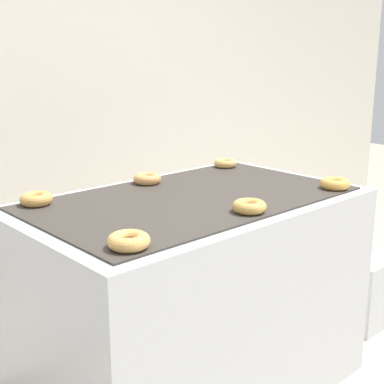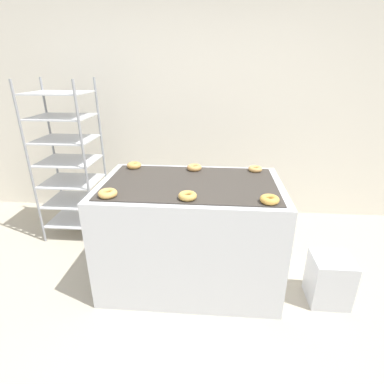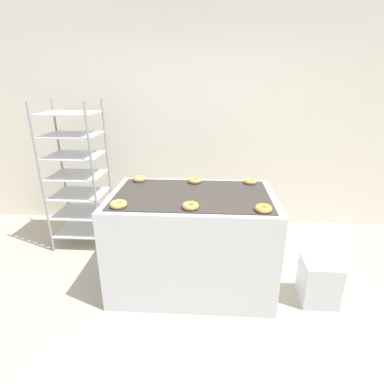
{
  "view_description": "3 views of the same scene",
  "coord_description": "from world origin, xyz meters",
  "px_view_note": "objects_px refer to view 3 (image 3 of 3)",
  "views": [
    {
      "loc": [
        -1.47,
        -0.9,
        1.51
      ],
      "look_at": [
        0.0,
        0.7,
        0.94
      ],
      "focal_mm": 50.0,
      "sensor_mm": 36.0,
      "label": 1
    },
    {
      "loc": [
        0.19,
        -1.51,
        1.77
      ],
      "look_at": [
        0.0,
        0.85,
        0.77
      ],
      "focal_mm": 28.0,
      "sensor_mm": 36.0,
      "label": 2
    },
    {
      "loc": [
        0.15,
        -1.75,
        1.85
      ],
      "look_at": [
        0.0,
        0.7,
        0.94
      ],
      "focal_mm": 28.0,
      "sensor_mm": 36.0,
      "label": 3
    }
  ],
  "objects_px": {
    "fryer_machine": "(192,240)",
    "glaze_bin": "(319,281)",
    "donut_near_center": "(190,206)",
    "donut_far_right": "(250,181)",
    "donut_far_center": "(195,181)",
    "baking_rack_cart": "(77,175)",
    "donut_near_left": "(118,204)",
    "donut_far_left": "(139,179)",
    "donut_near_right": "(263,208)"
  },
  "relations": [
    {
      "from": "donut_near_left",
      "to": "fryer_machine",
      "type": "bearing_deg",
      "value": 29.61
    },
    {
      "from": "glaze_bin",
      "to": "donut_far_left",
      "type": "relative_size",
      "value": 3.1
    },
    {
      "from": "donut_near_right",
      "to": "donut_far_right",
      "type": "relative_size",
      "value": 1.09
    },
    {
      "from": "donut_far_center",
      "to": "donut_far_right",
      "type": "relative_size",
      "value": 1.08
    },
    {
      "from": "fryer_machine",
      "to": "donut_near_center",
      "type": "relative_size",
      "value": 11.17
    },
    {
      "from": "glaze_bin",
      "to": "donut_near_right",
      "type": "xyz_separation_m",
      "value": [
        -0.56,
        -0.14,
        0.74
      ]
    },
    {
      "from": "donut_far_center",
      "to": "donut_far_left",
      "type": "bearing_deg",
      "value": 178.38
    },
    {
      "from": "baking_rack_cart",
      "to": "donut_far_center",
      "type": "height_order",
      "value": "baking_rack_cart"
    },
    {
      "from": "fryer_machine",
      "to": "glaze_bin",
      "type": "distance_m",
      "value": 1.17
    },
    {
      "from": "glaze_bin",
      "to": "donut_near_left",
      "type": "height_order",
      "value": "donut_near_left"
    },
    {
      "from": "donut_far_left",
      "to": "donut_far_center",
      "type": "bearing_deg",
      "value": -1.62
    },
    {
      "from": "glaze_bin",
      "to": "donut_near_center",
      "type": "height_order",
      "value": "donut_near_center"
    },
    {
      "from": "donut_near_center",
      "to": "donut_far_right",
      "type": "height_order",
      "value": "donut_near_center"
    },
    {
      "from": "baking_rack_cart",
      "to": "donut_near_left",
      "type": "height_order",
      "value": "baking_rack_cart"
    },
    {
      "from": "donut_near_left",
      "to": "donut_far_right",
      "type": "xyz_separation_m",
      "value": [
        1.1,
        0.65,
        -0.0
      ]
    },
    {
      "from": "donut_near_left",
      "to": "donut_far_center",
      "type": "distance_m",
      "value": 0.85
    },
    {
      "from": "glaze_bin",
      "to": "donut_near_left",
      "type": "distance_m",
      "value": 1.85
    },
    {
      "from": "donut_far_center",
      "to": "donut_far_right",
      "type": "distance_m",
      "value": 0.54
    },
    {
      "from": "donut_far_right",
      "to": "fryer_machine",
      "type": "bearing_deg",
      "value": -148.9
    },
    {
      "from": "donut_near_left",
      "to": "donut_near_right",
      "type": "xyz_separation_m",
      "value": [
        1.13,
        -0.01,
        -0.0
      ]
    },
    {
      "from": "fryer_machine",
      "to": "donut_far_right",
      "type": "xyz_separation_m",
      "value": [
        0.54,
        0.33,
        0.48
      ]
    },
    {
      "from": "baking_rack_cart",
      "to": "donut_far_center",
      "type": "relative_size",
      "value": 12.86
    },
    {
      "from": "donut_near_center",
      "to": "donut_near_right",
      "type": "height_order",
      "value": "same"
    },
    {
      "from": "fryer_machine",
      "to": "donut_near_center",
      "type": "xyz_separation_m",
      "value": [
        0.01,
        -0.31,
        0.48
      ]
    },
    {
      "from": "fryer_machine",
      "to": "donut_far_center",
      "type": "xyz_separation_m",
      "value": [
        0.01,
        0.32,
        0.48
      ]
    },
    {
      "from": "donut_near_left",
      "to": "baking_rack_cart",
      "type": "bearing_deg",
      "value": 127.57
    },
    {
      "from": "baking_rack_cart",
      "to": "donut_far_center",
      "type": "distance_m",
      "value": 1.42
    },
    {
      "from": "fryer_machine",
      "to": "donut_far_center",
      "type": "bearing_deg",
      "value": 88.73
    },
    {
      "from": "donut_near_left",
      "to": "donut_near_center",
      "type": "height_order",
      "value": "same"
    },
    {
      "from": "donut_near_center",
      "to": "donut_far_center",
      "type": "relative_size",
      "value": 1.01
    },
    {
      "from": "donut_near_left",
      "to": "donut_far_left",
      "type": "bearing_deg",
      "value": 88.39
    },
    {
      "from": "fryer_machine",
      "to": "glaze_bin",
      "type": "relative_size",
      "value": 3.65
    },
    {
      "from": "fryer_machine",
      "to": "donut_far_right",
      "type": "bearing_deg",
      "value": 31.1
    },
    {
      "from": "baking_rack_cart",
      "to": "donut_near_center",
      "type": "height_order",
      "value": "baking_rack_cart"
    },
    {
      "from": "donut_far_left",
      "to": "donut_far_right",
      "type": "distance_m",
      "value": 1.08
    },
    {
      "from": "fryer_machine",
      "to": "donut_near_left",
      "type": "distance_m",
      "value": 0.81
    },
    {
      "from": "donut_near_center",
      "to": "donut_near_right",
      "type": "distance_m",
      "value": 0.56
    },
    {
      "from": "baking_rack_cart",
      "to": "glaze_bin",
      "type": "height_order",
      "value": "baking_rack_cart"
    },
    {
      "from": "glaze_bin",
      "to": "donut_far_right",
      "type": "bearing_deg",
      "value": 138.4
    },
    {
      "from": "donut_near_right",
      "to": "donut_far_left",
      "type": "bearing_deg",
      "value": 149.16
    },
    {
      "from": "fryer_machine",
      "to": "donut_far_center",
      "type": "height_order",
      "value": "donut_far_center"
    },
    {
      "from": "baking_rack_cart",
      "to": "donut_far_right",
      "type": "height_order",
      "value": "baking_rack_cart"
    },
    {
      "from": "donut_near_left",
      "to": "donut_near_center",
      "type": "bearing_deg",
      "value": 0.38
    },
    {
      "from": "fryer_machine",
      "to": "donut_near_left",
      "type": "relative_size",
      "value": 10.78
    },
    {
      "from": "donut_near_left",
      "to": "glaze_bin",
      "type": "bearing_deg",
      "value": 4.23
    },
    {
      "from": "donut_far_left",
      "to": "donut_far_right",
      "type": "relative_size",
      "value": 1.07
    },
    {
      "from": "glaze_bin",
      "to": "donut_near_center",
      "type": "bearing_deg",
      "value": -173.83
    },
    {
      "from": "fryer_machine",
      "to": "donut_near_right",
      "type": "relative_size",
      "value": 11.15
    },
    {
      "from": "glaze_bin",
      "to": "donut_far_right",
      "type": "height_order",
      "value": "donut_far_right"
    },
    {
      "from": "fryer_machine",
      "to": "donut_near_right",
      "type": "height_order",
      "value": "donut_near_right"
    }
  ]
}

